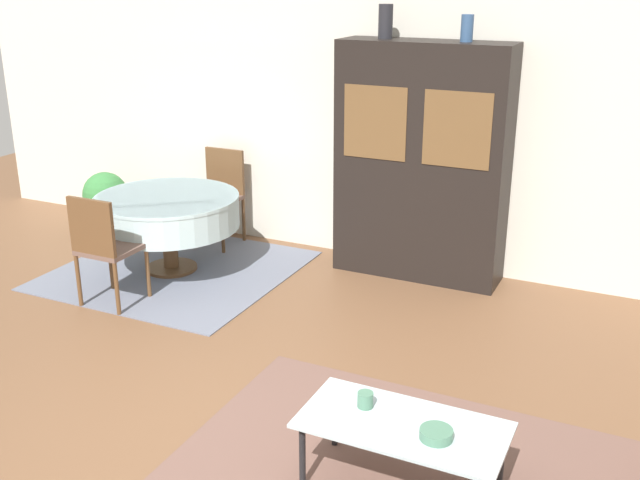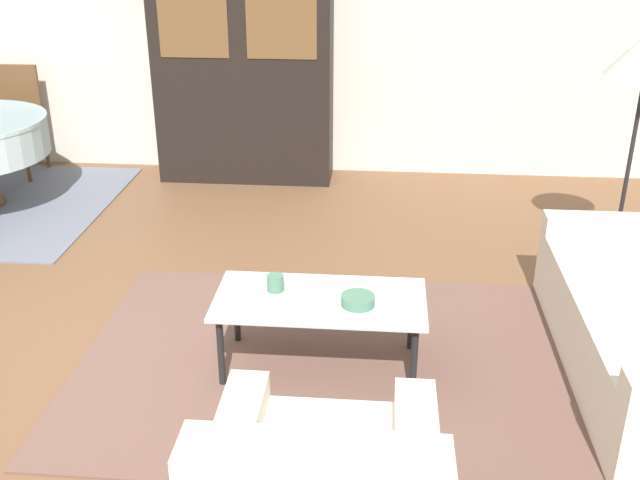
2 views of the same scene
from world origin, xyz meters
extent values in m
plane|color=brown|center=(0.00, 0.00, 0.00)|extent=(14.00, 14.00, 0.00)
cube|color=beige|center=(0.00, 3.63, 1.35)|extent=(10.00, 0.06, 2.70)
cube|color=brown|center=(1.27, 0.37, 0.01)|extent=(2.77, 1.98, 0.01)
cube|color=silver|center=(2.96, 1.29, 0.48)|extent=(0.91, 0.16, 0.12)
cube|color=silver|center=(0.98, -0.96, 0.48)|extent=(0.16, 0.88, 0.12)
cube|color=silver|center=(1.65, -0.96, 0.48)|extent=(0.16, 0.88, 0.12)
cylinder|color=black|center=(0.71, 0.12, 0.20)|extent=(0.04, 0.04, 0.39)
cylinder|color=black|center=(1.68, 0.12, 0.20)|extent=(0.04, 0.04, 0.39)
cylinder|color=black|center=(0.71, 0.54, 0.20)|extent=(0.04, 0.04, 0.39)
cylinder|color=black|center=(1.68, 0.54, 0.20)|extent=(0.04, 0.04, 0.39)
cube|color=silver|center=(1.20, 0.33, 0.41)|extent=(1.10, 0.55, 0.02)
cube|color=black|center=(0.27, 3.35, 1.06)|extent=(1.52, 0.46, 2.12)
cube|color=brown|center=(-0.09, 3.12, 1.43)|extent=(0.58, 0.01, 0.64)
cube|color=brown|center=(0.64, 3.12, 1.43)|extent=(0.58, 0.01, 0.64)
cylinder|color=brown|center=(-1.64, 3.02, 0.24)|extent=(0.04, 0.04, 0.45)
cylinder|color=brown|center=(-1.64, 3.42, 0.24)|extent=(0.04, 0.04, 0.45)
cylinder|color=brown|center=(-2.05, 3.42, 0.24)|extent=(0.04, 0.04, 0.45)
cube|color=brown|center=(-1.85, 3.22, 0.48)|extent=(0.44, 0.44, 0.04)
cube|color=brown|center=(-1.85, 3.42, 0.74)|extent=(0.44, 0.04, 0.47)
cylinder|color=black|center=(3.10, 1.73, 0.01)|extent=(0.28, 0.28, 0.02)
cylinder|color=black|center=(3.10, 1.73, 0.68)|extent=(0.03, 0.03, 1.31)
cylinder|color=#4C7A60|center=(0.95, 0.40, 0.46)|extent=(0.09, 0.09, 0.09)
cylinder|color=#4C7A60|center=(1.39, 0.28, 0.45)|extent=(0.17, 0.17, 0.05)
camera|label=1|loc=(2.26, -2.92, 2.66)|focal=42.00mm
camera|label=2|loc=(1.49, -3.07, 2.29)|focal=42.00mm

